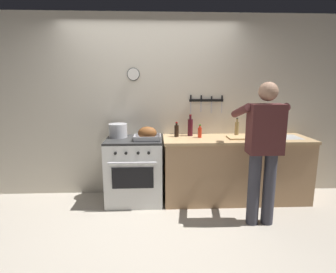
{
  "coord_description": "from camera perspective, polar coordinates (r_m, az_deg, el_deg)",
  "views": [
    {
      "loc": [
        0.09,
        -2.62,
        1.64
      ],
      "look_at": [
        0.24,
        0.85,
        0.95
      ],
      "focal_mm": 28.78,
      "sensor_mm": 36.0,
      "label": 1
    }
  ],
  "objects": [
    {
      "name": "ground_plane",
      "position": [
        3.09,
        -4.03,
        -20.89
      ],
      "size": [
        8.0,
        8.0,
        0.0
      ],
      "primitive_type": "plane",
      "color": "#A89E8E"
    },
    {
      "name": "wall_back",
      "position": [
        3.98,
        -3.8,
        6.27
      ],
      "size": [
        6.0,
        0.13,
        2.6
      ],
      "color": "beige",
      "rests_on": "ground"
    },
    {
      "name": "counter_block",
      "position": [
        3.96,
        14.16,
        -6.54
      ],
      "size": [
        2.03,
        0.65,
        0.9
      ],
      "color": "tan",
      "rests_on": "ground"
    },
    {
      "name": "stove",
      "position": [
        3.81,
        -7.08,
        -7.09
      ],
      "size": [
        0.76,
        0.67,
        0.9
      ],
      "color": "white",
      "rests_on": "ground"
    },
    {
      "name": "person_cook",
      "position": [
        3.25,
        19.61,
        -1.72
      ],
      "size": [
        0.51,
        0.63,
        1.66
      ],
      "rotation": [
        0.0,
        0.0,
        1.33
      ],
      "color": "#383842",
      "rests_on": "ground"
    },
    {
      "name": "roasting_pan",
      "position": [
        3.58,
        -4.4,
        0.54
      ],
      "size": [
        0.35,
        0.26,
        0.18
      ],
      "color": "#B7B7BC",
      "rests_on": "stove"
    },
    {
      "name": "stock_pot",
      "position": [
        3.82,
        -10.54,
        1.26
      ],
      "size": [
        0.26,
        0.26,
        0.19
      ],
      "color": "#B7B7BC",
      "rests_on": "stove"
    },
    {
      "name": "cutting_board",
      "position": [
        3.83,
        15.22,
        -0.21
      ],
      "size": [
        0.36,
        0.24,
        0.02
      ],
      "primitive_type": "cube",
      "color": "tan",
      "rests_on": "counter_block"
    },
    {
      "name": "bottle_soy_sauce",
      "position": [
        3.79,
        1.82,
        1.26
      ],
      "size": [
        0.06,
        0.06,
        0.21
      ],
      "color": "black",
      "rests_on": "counter_block"
    },
    {
      "name": "bottle_hot_sauce",
      "position": [
        3.75,
        6.75,
        0.9
      ],
      "size": [
        0.05,
        0.05,
        0.18
      ],
      "color": "red",
      "rests_on": "counter_block"
    },
    {
      "name": "bottle_wine_red",
      "position": [
        3.86,
        4.73,
        2.03
      ],
      "size": [
        0.07,
        0.07,
        0.31
      ],
      "color": "#47141E",
      "rests_on": "counter_block"
    },
    {
      "name": "bottle_vinegar",
      "position": [
        3.94,
        14.35,
        1.63
      ],
      "size": [
        0.06,
        0.06,
        0.26
      ],
      "color": "#997F4C",
      "rests_on": "counter_block"
    }
  ]
}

